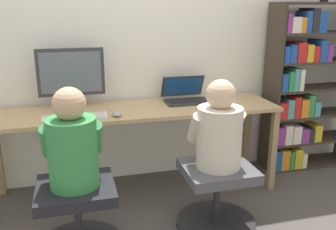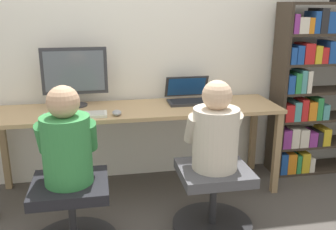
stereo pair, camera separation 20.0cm
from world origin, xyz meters
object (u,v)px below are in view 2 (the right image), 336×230
at_px(laptop, 189,97).
at_px(keyboard, 75,115).
at_px(office_chair_right, 213,196).
at_px(desktop_monitor, 75,75).
at_px(office_chair_left, 72,212).
at_px(bookshelf, 312,94).
at_px(person_at_laptop, 215,132).
at_px(person_at_monitor, 66,142).

bearing_deg(laptop, keyboard, -163.29).
bearing_deg(keyboard, office_chair_right, -27.55).
distance_m(desktop_monitor, keyboard, 0.40).
xyz_separation_m(office_chair_left, bookshelf, (2.08, 0.79, 0.50)).
height_order(desktop_monitor, person_at_laptop, desktop_monitor).
height_order(desktop_monitor, office_chair_right, desktop_monitor).
xyz_separation_m(desktop_monitor, office_chair_right, (0.92, -0.79, -0.74)).
bearing_deg(laptop, office_chair_left, -140.09).
height_order(office_chair_left, person_at_monitor, person_at_monitor).
height_order(keyboard, bookshelf, bookshelf).
bearing_deg(office_chair_right, person_at_monitor, -177.91).
relative_size(office_chair_left, office_chair_right, 1.00).
distance_m(desktop_monitor, person_at_monitor, 0.87).
xyz_separation_m(office_chair_right, person_at_laptop, (0.00, 0.00, 0.47)).
distance_m(office_chair_right, bookshelf, 1.45).
distance_m(person_at_monitor, person_at_laptop, 0.95).
relative_size(office_chair_left, bookshelf, 0.37).
height_order(desktop_monitor, person_at_monitor, desktop_monitor).
height_order(office_chair_left, person_at_laptop, person_at_laptop).
distance_m(office_chair_left, bookshelf, 2.28).
distance_m(person_at_monitor, bookshelf, 2.22).
xyz_separation_m(person_at_monitor, person_at_laptop, (0.95, 0.04, -0.01)).
relative_size(desktop_monitor, office_chair_left, 0.91).
distance_m(office_chair_left, office_chair_right, 0.95).
xyz_separation_m(keyboard, person_at_laptop, (0.92, -0.48, -0.02)).
distance_m(laptop, keyboard, 0.96).
relative_size(keyboard, office_chair_left, 0.82).
bearing_deg(laptop, bookshelf, -0.39).
bearing_deg(bookshelf, keyboard, -172.53).
height_order(laptop, bookshelf, bookshelf).
distance_m(keyboard, person_at_laptop, 1.03).
xyz_separation_m(office_chair_left, person_at_laptop, (0.95, 0.04, 0.47)).
xyz_separation_m(keyboard, bookshelf, (2.05, 0.27, 0.01)).
bearing_deg(office_chair_left, laptop, 39.91).
relative_size(office_chair_right, person_at_monitor, 0.92).
xyz_separation_m(laptop, office_chair_left, (-0.95, -0.79, -0.52)).
relative_size(keyboard, office_chair_right, 0.82).
bearing_deg(person_at_laptop, person_at_monitor, -177.67).
height_order(desktop_monitor, bookshelf, bookshelf).
distance_m(laptop, bookshelf, 1.13).
relative_size(office_chair_right, bookshelf, 0.37).
distance_m(desktop_monitor, laptop, 0.95).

